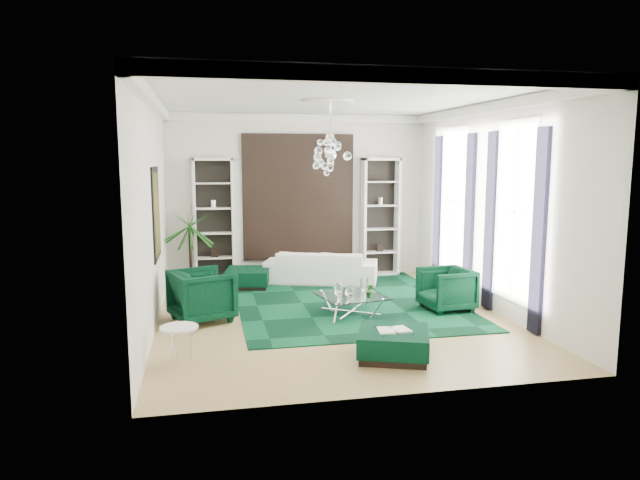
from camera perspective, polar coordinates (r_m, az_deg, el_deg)
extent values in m
cube|color=tan|center=(10.27, 1.08, -7.67)|extent=(6.00, 7.00, 0.02)
cube|color=white|center=(9.93, 1.15, 14.05)|extent=(6.00, 7.00, 0.02)
cube|color=silver|center=(13.35, -2.21, 4.34)|extent=(6.00, 0.02, 3.80)
cube|color=silver|center=(6.56, 7.87, 0.26)|extent=(6.00, 0.02, 3.80)
cube|color=silver|center=(9.71, -16.50, 2.56)|extent=(0.02, 7.00, 3.80)
cube|color=silver|center=(10.98, 16.66, 3.17)|extent=(0.02, 7.00, 3.80)
cylinder|color=white|center=(10.21, 0.76, 13.66)|extent=(0.90, 0.90, 0.05)
cube|color=black|center=(13.30, -2.17, 4.33)|extent=(2.50, 0.06, 2.80)
cube|color=black|center=(10.31, -16.00, 2.61)|extent=(0.04, 1.30, 1.60)
cube|color=white|center=(10.19, 18.94, 2.70)|extent=(0.03, 1.10, 2.90)
cube|color=black|center=(9.53, 21.06, 0.74)|extent=(0.07, 0.30, 3.25)
cube|color=black|center=(10.87, 16.64, 1.80)|extent=(0.07, 0.30, 3.25)
cube|color=white|center=(12.31, 13.28, 3.80)|extent=(0.03, 1.10, 2.90)
cube|color=black|center=(11.61, 14.69, 2.26)|extent=(0.07, 0.30, 3.25)
cube|color=black|center=(13.02, 11.66, 2.98)|extent=(0.07, 0.30, 3.25)
cube|color=black|center=(11.25, 2.57, -6.15)|extent=(4.20, 5.00, 0.02)
imported|color=white|center=(12.87, 0.12, -2.70)|extent=(2.67, 1.75, 0.73)
imported|color=black|center=(10.09, -11.70, -5.43)|extent=(1.26, 1.24, 0.90)
imported|color=black|center=(10.81, 12.51, -4.83)|extent=(0.96, 0.94, 0.79)
cube|color=black|center=(12.53, -7.24, -3.81)|extent=(1.08, 1.08, 0.41)
cube|color=black|center=(8.25, 7.34, -10.27)|extent=(1.24, 1.24, 0.39)
cube|color=white|center=(8.18, 7.36, -8.87)|extent=(0.46, 0.31, 0.03)
cylinder|color=white|center=(8.19, -13.86, -10.16)|extent=(0.60, 0.60, 0.50)
imported|color=#175317|center=(10.07, 4.95, -5.08)|extent=(0.15, 0.14, 0.23)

